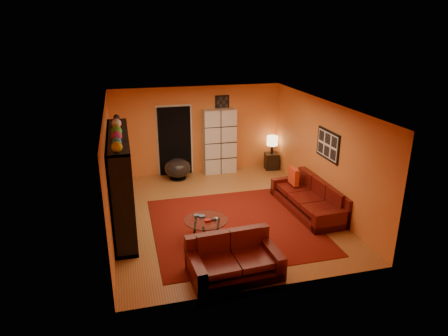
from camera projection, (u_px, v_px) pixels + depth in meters
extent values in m
plane|color=#945C2D|center=(223.00, 213.00, 9.58)|extent=(6.00, 6.00, 0.00)
plane|color=white|center=(222.00, 105.00, 8.70)|extent=(6.00, 6.00, 0.00)
plane|color=orange|center=(198.00, 130.00, 11.87)|extent=(6.00, 0.00, 6.00)
plane|color=orange|center=(268.00, 220.00, 6.40)|extent=(6.00, 0.00, 6.00)
plane|color=orange|center=(110.00, 171.00, 8.55)|extent=(0.00, 6.00, 6.00)
plane|color=orange|center=(322.00, 153.00, 9.73)|extent=(0.00, 6.00, 6.00)
cube|color=#560F09|center=(234.00, 225.00, 8.96)|extent=(3.60, 3.60, 0.01)
cube|color=black|center=(175.00, 141.00, 11.77)|extent=(0.95, 0.10, 2.04)
cube|color=black|center=(328.00, 145.00, 9.35)|extent=(0.03, 1.00, 0.70)
cube|color=black|center=(222.00, 104.00, 11.78)|extent=(0.42, 0.03, 0.52)
cube|color=black|center=(121.00, 181.00, 8.69)|extent=(0.45, 3.00, 2.10)
imported|color=black|center=(124.00, 184.00, 8.69)|extent=(0.91, 0.12, 0.52)
cube|color=#470B09|center=(308.00, 204.00, 9.66)|extent=(1.08, 2.39, 0.32)
cube|color=#470B09|center=(323.00, 192.00, 9.68)|extent=(0.30, 2.35, 0.85)
cube|color=#470B09|center=(333.00, 218.00, 8.64)|extent=(0.97, 0.23, 0.62)
cube|color=#470B09|center=(289.00, 183.00, 10.58)|extent=(0.97, 0.23, 0.62)
cube|color=#470B09|center=(322.00, 204.00, 8.95)|extent=(0.77, 0.68, 0.12)
cube|color=#470B09|center=(308.00, 193.00, 9.54)|extent=(0.77, 0.68, 0.12)
cube|color=#470B09|center=(295.00, 183.00, 10.14)|extent=(0.77, 0.68, 0.12)
cube|color=#470B09|center=(234.00, 267.00, 7.15)|extent=(1.66, 1.06, 0.32)
cube|color=#470B09|center=(227.00, 243.00, 7.41)|extent=(1.61, 0.28, 0.85)
cube|color=#470B09|center=(271.00, 253.00, 7.30)|extent=(0.24, 0.97, 0.62)
cube|color=#470B09|center=(196.00, 267.00, 6.89)|extent=(0.24, 0.97, 0.62)
cube|color=#470B09|center=(252.00, 250.00, 7.10)|extent=(0.65, 0.78, 0.12)
cube|color=#470B09|center=(218.00, 256.00, 6.92)|extent=(0.65, 0.78, 0.12)
cube|color=red|center=(294.00, 176.00, 10.12)|extent=(0.12, 0.42, 0.42)
cylinder|color=silver|center=(206.00, 220.00, 8.24)|extent=(0.91, 0.91, 0.02)
cylinder|color=black|center=(218.00, 227.00, 8.45)|extent=(0.05, 0.05, 0.43)
cylinder|color=black|center=(195.00, 226.00, 8.46)|extent=(0.05, 0.05, 0.43)
cylinder|color=black|center=(205.00, 236.00, 8.05)|extent=(0.05, 0.05, 0.43)
cube|color=silver|center=(219.00, 141.00, 11.95)|extent=(0.98, 0.45, 1.94)
cylinder|color=black|center=(178.00, 178.00, 11.68)|extent=(0.44, 0.44, 0.03)
cylinder|color=black|center=(178.00, 176.00, 11.65)|extent=(0.06, 0.06, 0.15)
ellipsoid|color=#3D3636|center=(178.00, 168.00, 11.58)|extent=(0.75, 0.75, 0.57)
cube|color=black|center=(271.00, 161.00, 12.44)|extent=(0.45, 0.45, 0.50)
cylinder|color=black|center=(272.00, 149.00, 12.31)|extent=(0.08, 0.08, 0.27)
cylinder|color=#FAD789|center=(272.00, 141.00, 12.21)|extent=(0.33, 0.33, 0.29)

